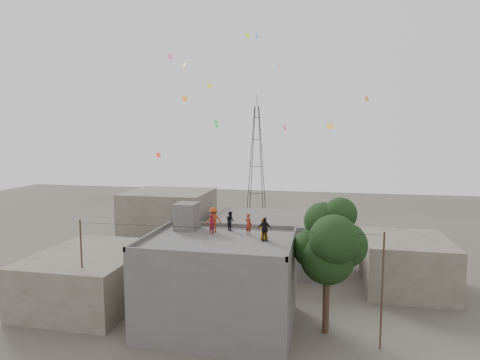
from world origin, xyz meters
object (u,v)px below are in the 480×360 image
object	(u,v)px
tree	(330,243)
transmission_tower	(257,161)
person_red_adult	(249,224)
stair_head_box	(187,216)
person_dark_adult	(264,229)

from	to	relation	value
tree	transmission_tower	distance (m)	41.12
transmission_tower	person_red_adult	size ratio (longest dim) A/B	13.00
stair_head_box	person_red_adult	xyz separation A→B (m)	(4.89, -0.78, -0.23)
stair_head_box	tree	size ratio (longest dim) A/B	0.22
stair_head_box	transmission_tower	size ratio (longest dim) A/B	0.10
transmission_tower	tree	bearing A→B (deg)	-73.91
stair_head_box	transmission_tower	world-z (taller)	transmission_tower
person_red_adult	person_dark_adult	xyz separation A→B (m)	(1.36, -1.52, 0.04)
transmission_tower	stair_head_box	bearing A→B (deg)	-88.77
person_red_adult	person_dark_adult	world-z (taller)	person_dark_adult
stair_head_box	person_red_adult	distance (m)	4.96
tree	person_dark_adult	distance (m)	4.41
tree	transmission_tower	world-z (taller)	transmission_tower
stair_head_box	tree	world-z (taller)	tree
tree	person_red_adult	size ratio (longest dim) A/B	5.92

